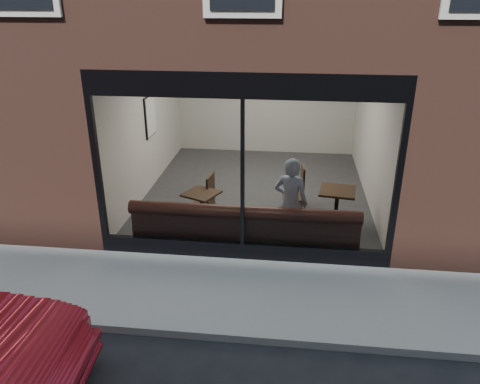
# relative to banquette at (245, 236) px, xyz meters

# --- Properties ---
(ground) EXTENTS (120.00, 120.00, 0.00)m
(ground) POSITION_rel_banquette_xyz_m (0.00, -2.45, -0.23)
(ground) COLOR black
(ground) RESTS_ON ground
(sidewalk_near) EXTENTS (40.00, 2.00, 0.01)m
(sidewalk_near) POSITION_rel_banquette_xyz_m (0.00, -1.45, -0.22)
(sidewalk_near) COLOR gray
(sidewalk_near) RESTS_ON ground
(kerb_near) EXTENTS (40.00, 0.10, 0.12)m
(kerb_near) POSITION_rel_banquette_xyz_m (0.00, -2.50, -0.17)
(kerb_near) COLOR gray
(kerb_near) RESTS_ON ground
(host_building_pier_left) EXTENTS (2.50, 12.00, 3.20)m
(host_building_pier_left) POSITION_rel_banquette_xyz_m (-3.75, 5.55, 1.38)
(host_building_pier_left) COLOR brown
(host_building_pier_left) RESTS_ON ground
(host_building_pier_right) EXTENTS (2.50, 12.00, 3.20)m
(host_building_pier_right) POSITION_rel_banquette_xyz_m (3.75, 5.55, 1.38)
(host_building_pier_right) COLOR brown
(host_building_pier_right) RESTS_ON ground
(host_building_backfill) EXTENTS (5.00, 6.00, 3.20)m
(host_building_backfill) POSITION_rel_banquette_xyz_m (0.00, 8.55, 1.38)
(host_building_backfill) COLOR brown
(host_building_backfill) RESTS_ON ground
(cafe_floor) EXTENTS (6.00, 6.00, 0.00)m
(cafe_floor) POSITION_rel_banquette_xyz_m (0.00, 2.55, -0.21)
(cafe_floor) COLOR #2D2D30
(cafe_floor) RESTS_ON ground
(cafe_ceiling) EXTENTS (6.00, 6.00, 0.00)m
(cafe_ceiling) POSITION_rel_banquette_xyz_m (0.00, 2.55, 2.97)
(cafe_ceiling) COLOR white
(cafe_ceiling) RESTS_ON host_building_upper
(cafe_wall_back) EXTENTS (5.00, 0.00, 5.00)m
(cafe_wall_back) POSITION_rel_banquette_xyz_m (0.00, 5.54, 1.37)
(cafe_wall_back) COLOR silver
(cafe_wall_back) RESTS_ON ground
(cafe_wall_left) EXTENTS (0.00, 6.00, 6.00)m
(cafe_wall_left) POSITION_rel_banquette_xyz_m (-2.49, 2.55, 1.37)
(cafe_wall_left) COLOR silver
(cafe_wall_left) RESTS_ON ground
(cafe_wall_right) EXTENTS (0.00, 6.00, 6.00)m
(cafe_wall_right) POSITION_rel_banquette_xyz_m (2.49, 2.55, 1.37)
(cafe_wall_right) COLOR silver
(cafe_wall_right) RESTS_ON ground
(storefront_kick) EXTENTS (5.00, 0.10, 0.30)m
(storefront_kick) POSITION_rel_banquette_xyz_m (0.00, -0.40, -0.08)
(storefront_kick) COLOR black
(storefront_kick) RESTS_ON ground
(storefront_header) EXTENTS (5.00, 0.10, 0.40)m
(storefront_header) POSITION_rel_banquette_xyz_m (0.00, -0.40, 2.77)
(storefront_header) COLOR black
(storefront_header) RESTS_ON host_building_upper
(storefront_mullion) EXTENTS (0.06, 0.10, 2.50)m
(storefront_mullion) POSITION_rel_banquette_xyz_m (0.00, -0.40, 1.32)
(storefront_mullion) COLOR black
(storefront_mullion) RESTS_ON storefront_kick
(storefront_glass) EXTENTS (4.80, 0.00, 4.80)m
(storefront_glass) POSITION_rel_banquette_xyz_m (0.00, -0.43, 1.33)
(storefront_glass) COLOR white
(storefront_glass) RESTS_ON storefront_kick
(banquette) EXTENTS (4.00, 0.55, 0.45)m
(banquette) POSITION_rel_banquette_xyz_m (0.00, 0.00, 0.00)
(banquette) COLOR #391514
(banquette) RESTS_ON cafe_floor
(person) EXTENTS (0.69, 0.54, 1.68)m
(person) POSITION_rel_banquette_xyz_m (0.80, 0.19, 0.61)
(person) COLOR #9CADD0
(person) RESTS_ON cafe_floor
(cafe_table_left) EXTENTS (0.78, 0.78, 0.04)m
(cafe_table_left) POSITION_rel_banquette_xyz_m (-0.91, 0.64, 0.52)
(cafe_table_left) COLOR #2F2012
(cafe_table_left) RESTS_ON cafe_floor
(cafe_table_right) EXTENTS (0.76, 0.76, 0.04)m
(cafe_table_right) POSITION_rel_banquette_xyz_m (1.70, 1.07, 0.52)
(cafe_table_right) COLOR #2F2012
(cafe_table_right) RESTS_ON cafe_floor
(cafe_chair_left) EXTENTS (0.52, 0.52, 0.04)m
(cafe_chair_left) POSITION_rel_banquette_xyz_m (-0.99, 1.10, 0.01)
(cafe_chair_left) COLOR #2F2012
(cafe_chair_left) RESTS_ON cafe_floor
(cafe_chair_right) EXTENTS (0.46, 0.46, 0.04)m
(cafe_chair_right) POSITION_rel_banquette_xyz_m (0.84, 1.79, 0.01)
(cafe_chair_right) COLOR #2F2012
(cafe_chair_right) RESTS_ON cafe_floor
(wall_poster) EXTENTS (0.02, 0.66, 0.87)m
(wall_poster) POSITION_rel_banquette_xyz_m (-2.45, 2.73, 1.46)
(wall_poster) COLOR white
(wall_poster) RESTS_ON cafe_wall_left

